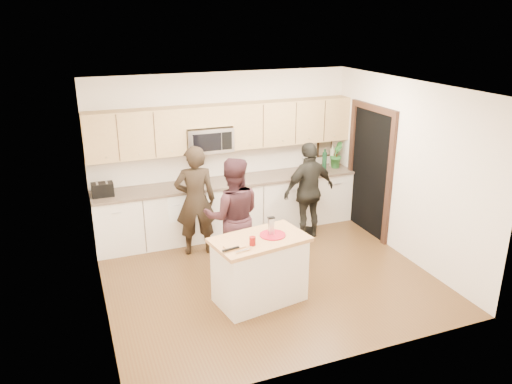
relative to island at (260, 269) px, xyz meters
name	(u,v)px	position (x,y,z in m)	size (l,w,h in m)	color
floor	(267,276)	(0.33, 0.55, -0.45)	(4.50, 4.50, 0.00)	#52391C
room_shell	(268,161)	(0.33, 0.55, 1.28)	(4.52, 4.02, 2.71)	silver
back_cabinetry	(230,206)	(0.33, 2.24, 0.02)	(4.50, 0.66, 0.94)	silver
upper_cabinetry	(228,126)	(0.37, 2.38, 1.39)	(4.50, 0.33, 0.75)	tan
microwave	(209,139)	(0.02, 2.34, 1.20)	(0.76, 0.41, 0.40)	silver
doorway	(370,167)	(2.56, 1.45, 0.70)	(0.06, 1.25, 2.20)	black
framed_picture	(325,146)	(2.28, 2.53, 0.83)	(0.30, 0.03, 0.38)	black
dish_towel	(177,199)	(-0.62, 2.05, 0.35)	(0.34, 0.60, 0.48)	white
island	(260,269)	(0.00, 0.00, 0.00)	(1.30, 0.89, 0.90)	silver
red_plate	(273,235)	(0.18, 0.01, 0.45)	(0.33, 0.33, 0.02)	maroon
box_grater	(271,225)	(0.17, 0.03, 0.58)	(0.09, 0.05, 0.24)	silver
drink_glass	(252,241)	(-0.16, -0.16, 0.50)	(0.08, 0.08, 0.11)	maroon
cutting_board	(234,247)	(-0.39, -0.14, 0.45)	(0.24, 0.16, 0.02)	#AC7747
tongs	(231,249)	(-0.46, -0.22, 0.47)	(0.22, 0.03, 0.02)	black
knife	(243,250)	(-0.33, -0.29, 0.47)	(0.20, 0.02, 0.01)	silver
toaster	(103,190)	(-1.72, 2.22, 0.59)	(0.32, 0.21, 0.21)	black
bottle_cluster	(325,159)	(2.15, 2.27, 0.67)	(0.52, 0.32, 0.40)	#3A1E0A
orchid	(336,155)	(2.38, 2.27, 0.72)	(0.26, 0.21, 0.47)	#2B6D2D
woman_left	(195,201)	(-0.40, 1.68, 0.42)	(0.64, 0.42, 1.74)	black
woman_center	(233,216)	(-0.06, 0.88, 0.41)	(0.84, 0.66, 1.73)	black
woman_right	(309,191)	(1.50, 1.58, 0.37)	(0.96, 0.40, 1.64)	black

